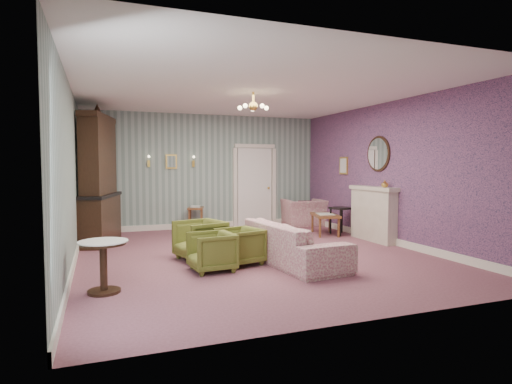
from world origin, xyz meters
name	(u,v)px	position (x,y,z in m)	size (l,w,h in m)	color
floor	(253,254)	(0.00, 0.00, 0.00)	(7.00, 7.00, 0.00)	#874F5E
ceiling	(253,92)	(0.00, 0.00, 2.90)	(7.00, 7.00, 0.00)	white
wall_back	(207,171)	(0.00, 3.50, 1.45)	(6.00, 6.00, 0.00)	slate
wall_front	(372,181)	(0.00, -3.50, 1.45)	(6.00, 6.00, 0.00)	slate
wall_left	(71,175)	(-3.00, 0.00, 1.45)	(7.00, 7.00, 0.00)	slate
wall_right	(392,173)	(3.00, 0.00, 1.45)	(7.00, 7.00, 0.00)	slate
wall_right_floral	(391,173)	(2.98, 0.00, 1.45)	(7.00, 7.00, 0.00)	#AC5686
door	(255,185)	(1.30, 3.46, 1.08)	(1.12, 0.12, 2.16)	white
olive_chair_a	(211,250)	(-1.01, -0.92, 0.33)	(0.63, 0.59, 0.65)	brown
olive_chair_b	(239,244)	(-0.48, -0.67, 0.33)	(0.64, 0.60, 0.66)	brown
olive_chair_c	(200,238)	(-1.00, -0.08, 0.37)	(0.72, 0.68, 0.74)	brown
sofa_chintz	(291,236)	(0.36, -0.84, 0.45)	(2.29, 0.67, 0.90)	#993D5A
wingback_chair	(304,208)	(2.54, 2.98, 0.47)	(1.07, 0.70, 0.94)	#993D5A
dresser	(98,176)	(-2.62, 2.15, 1.40)	(0.58, 1.67, 2.79)	black
fireplace	(373,214)	(2.86, 0.40, 0.58)	(0.30, 1.40, 1.16)	beige
mantel_vase	(385,184)	(2.84, 0.00, 1.23)	(0.15, 0.15, 0.15)	gold
oval_mirror	(378,154)	(2.96, 0.40, 1.85)	(0.04, 0.76, 0.84)	white
framed_print	(344,166)	(2.97, 1.75, 1.60)	(0.04, 0.34, 0.42)	gold
coffee_table	(325,224)	(2.30, 1.45, 0.24)	(0.53, 0.95, 0.48)	brown
side_table_black	(341,221)	(2.65, 1.32, 0.32)	(0.43, 0.43, 0.64)	black
pedestal_table	(104,267)	(-2.56, -1.52, 0.33)	(0.61, 0.61, 0.67)	black
nesting_table	(196,218)	(-0.37, 3.15, 0.31)	(0.37, 0.48, 0.62)	brown
gilt_mirror_back	(171,162)	(-0.90, 3.46, 1.70)	(0.28, 0.06, 0.36)	gold
sconce_left	(149,161)	(-1.45, 3.44, 1.70)	(0.16, 0.12, 0.30)	gold
sconce_right	(193,162)	(-0.35, 3.44, 1.70)	(0.16, 0.12, 0.30)	gold
chandelier	(253,107)	(0.00, 0.00, 2.63)	(0.56, 0.56, 0.36)	gold
burgundy_cushion	(305,208)	(2.49, 2.83, 0.48)	(0.38, 0.10, 0.38)	maroon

